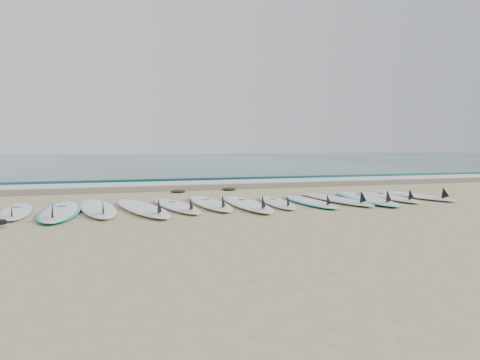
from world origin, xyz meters
name	(u,v)px	position (x,y,z in m)	size (l,w,h in m)	color
ground	(244,205)	(0.00, 0.00, 0.00)	(120.00, 120.00, 0.00)	tan
ocean	(123,159)	(0.00, 32.50, 0.01)	(120.00, 55.00, 0.03)	#1D5655
wet_sand_band	(197,187)	(0.00, 4.10, 0.01)	(120.00, 1.80, 0.01)	brown
foam_band	(187,183)	(0.00, 5.50, 0.02)	(120.00, 1.40, 0.04)	silver
wave_crest	(178,179)	(0.00, 7.00, 0.05)	(120.00, 1.00, 0.10)	#1D5655
surfboard_0	(16,211)	(-4.10, 0.10, 0.05)	(0.63, 2.39, 0.30)	white
surfboard_1	(60,211)	(-3.38, -0.16, 0.05)	(0.82, 2.79, 0.35)	white
surfboard_2	(98,208)	(-2.75, 0.00, 0.06)	(0.76, 2.83, 0.36)	white
surfboard_3	(143,208)	(-1.99, -0.26, 0.06)	(1.03, 2.92, 0.37)	white
surfboard_4	(177,205)	(-1.34, -0.06, 0.06)	(0.79, 2.54, 0.32)	white
surfboard_5	(210,203)	(-0.65, 0.11, 0.06)	(0.57, 2.70, 0.34)	white
surfboard_6	(247,203)	(-0.01, -0.24, 0.06)	(0.69, 2.82, 0.36)	white
surfboard_7	(277,202)	(0.66, -0.12, 0.05)	(0.81, 2.37, 0.30)	white
surfboard_8	(310,201)	(1.35, -0.18, 0.04)	(0.67, 2.37, 0.30)	white
surfboard_9	(336,199)	(2.04, -0.04, 0.06)	(0.69, 2.68, 0.34)	silver
surfboard_10	(366,198)	(2.71, -0.11, 0.05)	(1.13, 2.91, 0.36)	white
surfboard_11	(388,196)	(3.38, 0.06, 0.06)	(0.73, 2.55, 0.32)	white
surfboard_12	(413,195)	(4.07, 0.11, 0.06)	(0.79, 2.65, 0.33)	white
seaweed_near	(178,191)	(-0.78, 2.82, 0.04)	(0.39, 0.30, 0.08)	black
seaweed_far	(229,189)	(0.60, 3.00, 0.04)	(0.39, 0.31, 0.08)	black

